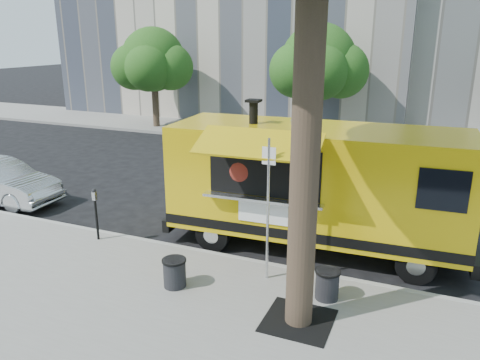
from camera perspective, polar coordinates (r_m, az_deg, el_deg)
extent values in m
plane|color=black|center=(11.96, -1.28, -7.71)|extent=(120.00, 120.00, 0.00)
cube|color=gray|center=(8.89, -12.35, -17.16)|extent=(60.00, 6.00, 0.15)
cube|color=#999993|center=(11.16, -3.25, -9.21)|extent=(60.00, 0.14, 0.16)
cube|color=gray|center=(24.32, 11.87, 5.08)|extent=(60.00, 5.00, 0.15)
cylinder|color=#33261C|center=(7.50, 8.03, 4.43)|extent=(0.48, 0.48, 6.50)
cube|color=black|center=(8.80, 7.11, -16.63)|extent=(1.20, 1.20, 0.02)
cylinder|color=#33261C|center=(26.72, -10.27, 9.24)|extent=(0.36, 0.36, 2.60)
sphere|color=#1A4A13|center=(26.51, -10.54, 14.26)|extent=(3.42, 3.42, 3.42)
cylinder|color=#33261C|center=(23.51, 9.27, 8.23)|extent=(0.36, 0.36, 2.60)
sphere|color=#1A4A13|center=(23.26, 9.56, 14.07)|extent=(3.60, 3.60, 3.60)
cylinder|color=silver|center=(9.45, 3.42, -3.82)|extent=(0.06, 0.06, 3.00)
cube|color=white|center=(9.10, 3.55, 2.95)|extent=(0.28, 0.02, 0.35)
cylinder|color=black|center=(12.14, -17.07, -4.64)|extent=(0.06, 0.06, 1.05)
cube|color=silver|center=(11.93, -17.33, -1.85)|extent=(0.10, 0.08, 0.22)
sphere|color=black|center=(11.89, -17.39, -1.26)|extent=(0.11, 0.11, 0.11)
cube|color=gold|center=(11.25, 9.27, 0.09)|extent=(6.97, 2.68, 2.48)
cube|color=black|center=(11.59, 9.03, -4.68)|extent=(6.99, 2.71, 0.23)
cube|color=black|center=(11.65, 26.29, -7.74)|extent=(0.30, 2.21, 0.32)
cube|color=black|center=(12.74, -6.73, -3.89)|extent=(0.30, 2.21, 0.32)
cube|color=black|center=(11.09, 27.13, 0.26)|extent=(0.15, 1.86, 1.00)
cylinder|color=black|center=(10.69, 20.65, -9.56)|extent=(0.86, 0.34, 0.84)
cylinder|color=black|center=(12.47, 20.65, -5.68)|extent=(0.86, 0.34, 0.84)
cylinder|color=black|center=(11.46, -3.28, -6.56)|extent=(0.86, 0.34, 0.84)
cylinder|color=black|center=(13.13, 0.03, -3.36)|extent=(0.86, 0.34, 0.84)
cube|color=black|center=(10.32, 3.03, 1.02)|extent=(2.54, 0.32, 1.11)
cube|color=silver|center=(10.36, 2.72, -2.37)|extent=(2.75, 0.50, 0.06)
cube|color=gold|center=(9.63, 2.15, 4.46)|extent=(2.68, 1.14, 0.44)
cube|color=white|center=(10.55, 2.83, -3.91)|extent=(1.16, 0.10, 0.53)
cylinder|color=black|center=(11.29, 1.66, 8.21)|extent=(0.21, 0.21, 0.58)
sphere|color=silver|center=(11.23, 7.66, 6.92)|extent=(0.59, 0.59, 0.59)
sphere|color=maroon|center=(10.77, 0.52, 1.47)|extent=(0.89, 0.89, 0.89)
cylinder|color=#FF590C|center=(10.60, 0.11, 0.47)|extent=(0.37, 0.15, 0.36)
cylinder|color=black|center=(9.39, 10.58, -12.40)|extent=(0.45, 0.45, 0.59)
cylinder|color=black|center=(9.26, 10.67, -10.91)|extent=(0.49, 0.49, 0.04)
cylinder|color=black|center=(9.73, -7.98, -11.14)|extent=(0.46, 0.46, 0.59)
cylinder|color=black|center=(9.60, -8.05, -9.68)|extent=(0.49, 0.49, 0.04)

